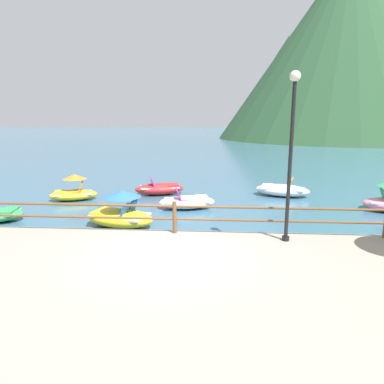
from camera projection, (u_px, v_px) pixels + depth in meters
name	position (u px, v px, depth m)	size (l,w,h in m)	color
ground_plane	(208.00, 146.00, 47.77)	(200.00, 200.00, 0.00)	#38607A
promenade_dock	(151.00, 307.00, 6.56)	(28.00, 8.00, 0.40)	gray
dock_railing	(175.00, 214.00, 10.06)	(23.92, 0.12, 0.95)	brown
lamp_post	(291.00, 143.00, 9.00)	(0.28, 0.28, 4.47)	black
pedal_boat_0	(160.00, 188.00, 17.12)	(2.62, 1.76, 0.89)	red
pedal_boat_1	(120.00, 214.00, 12.04)	(2.72, 1.96, 1.28)	yellow
pedal_boat_3	(187.00, 202.00, 14.55)	(2.57, 1.77, 0.84)	white
pedal_boat_4	(282.00, 190.00, 16.78)	(2.80, 1.92, 0.88)	white
pedal_boat_5	(73.00, 192.00, 15.95)	(2.36, 1.73, 1.20)	yellow
cliff_headland	(336.00, 53.00, 62.35)	(44.15, 44.15, 32.39)	#284C2D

